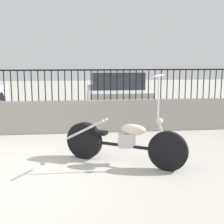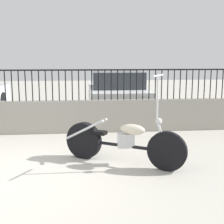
{
  "view_description": "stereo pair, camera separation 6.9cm",
  "coord_description": "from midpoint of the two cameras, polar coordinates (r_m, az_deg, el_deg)",
  "views": [
    {
      "loc": [
        1.15,
        -4.64,
        1.82
      ],
      "look_at": [
        1.85,
        1.68,
        0.7
      ],
      "focal_mm": 50.0,
      "sensor_mm": 36.0,
      "label": 1
    },
    {
      "loc": [
        1.22,
        -4.64,
        1.82
      ],
      "look_at": [
        1.85,
        1.68,
        0.7
      ],
      "focal_mm": 50.0,
      "sensor_mm": 36.0,
      "label": 2
    }
  ],
  "objects": [
    {
      "name": "ground_plane",
      "position": [
        5.12,
        -19.08,
        -11.39
      ],
      "size": [
        40.0,
        40.0,
        0.0
      ],
      "primitive_type": "plane",
      "color": "#B7B2A5"
    },
    {
      "name": "car_white",
      "position": [
        10.17,
        0.95,
        3.63
      ],
      "size": [
        1.75,
        4.04,
        1.38
      ],
      "rotation": [
        0.0,
        0.0,
        1.56
      ],
      "color": "black",
      "rests_on": "ground_plane"
    },
    {
      "name": "low_wall",
      "position": [
        7.72,
        -14.47,
        -0.95
      ],
      "size": [
        10.92,
        0.18,
        0.79
      ],
      "color": "#9E998E",
      "rests_on": "ground_plane"
    },
    {
      "name": "fence_railing",
      "position": [
        7.6,
        -14.76,
        5.59
      ],
      "size": [
        10.92,
        0.04,
        0.75
      ],
      "color": "black",
      "rests_on": "low_wall"
    },
    {
      "name": "motorcycle_black",
      "position": [
        5.39,
        1.22,
        -5.32
      ],
      "size": [
        1.96,
        1.24,
        1.56
      ],
      "rotation": [
        0.0,
        0.0,
        -0.54
      ],
      "color": "black",
      "rests_on": "ground_plane"
    }
  ]
}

